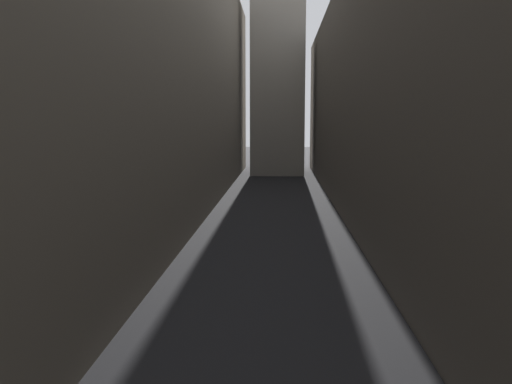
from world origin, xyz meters
name	(u,v)px	position (x,y,z in m)	size (l,w,h in m)	color
ground_plane	(273,235)	(0.00, 48.00, 0.00)	(264.00, 264.00, 0.00)	#232326
building_block_left	(85,54)	(-13.47, 50.00, 12.59)	(15.95, 108.00, 25.18)	#756B5B
building_block_right	(433,89)	(11.09, 50.00, 10.06)	(11.19, 108.00, 20.11)	#60594F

